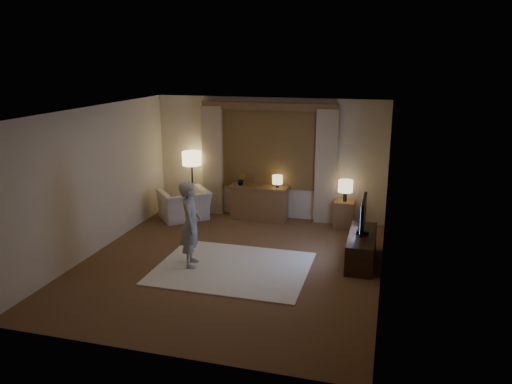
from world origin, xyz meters
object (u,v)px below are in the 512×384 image
(side_table, at_px, (344,214))
(person, at_px, (191,224))
(armchair, at_px, (184,205))
(tv_stand, at_px, (362,248))
(sideboard, at_px, (259,204))

(side_table, height_order, person, person)
(armchair, relative_size, person, 0.68)
(tv_stand, xyz_separation_m, person, (-2.75, -0.93, 0.50))
(armchair, relative_size, tv_stand, 0.71)
(sideboard, distance_m, person, 2.79)
(armchair, bearing_deg, tv_stand, 119.51)
(armchair, distance_m, tv_stand, 4.09)
(armchair, xyz_separation_m, person, (1.11, -2.29, 0.42))
(armchair, xyz_separation_m, side_table, (3.39, 0.38, -0.04))
(sideboard, relative_size, armchair, 1.21)
(sideboard, bearing_deg, side_table, -1.57)
(side_table, distance_m, tv_stand, 1.80)
(sideboard, relative_size, side_table, 2.14)
(tv_stand, bearing_deg, person, -161.22)
(sideboard, relative_size, person, 0.83)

